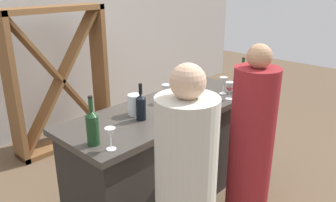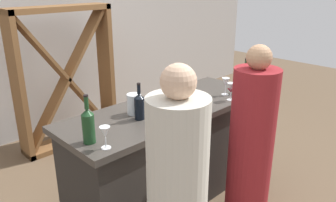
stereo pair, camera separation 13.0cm
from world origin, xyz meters
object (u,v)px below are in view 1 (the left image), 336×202
wine_bottle_second_left_near_black (141,106)px  wine_glass_far_left (166,90)px  person_left_guest (185,200)px  wine_glass_near_right (224,82)px  wine_bottle_center_olive_green (242,78)px  wine_glass_far_center (175,78)px  wine_glass_near_center (110,134)px  person_center_guest (251,141)px  wine_glass_near_left (230,88)px  wine_bottle_leftmost_olive_green (92,126)px  wine_rack (60,80)px  water_pitcher (135,105)px

wine_bottle_second_left_near_black → wine_glass_far_left: wine_bottle_second_left_near_black is taller
wine_glass_far_left → person_left_guest: 1.16m
wine_glass_near_right → wine_bottle_center_olive_green: bearing=-21.8°
wine_glass_far_center → wine_glass_near_center: bearing=-156.0°
person_center_guest → wine_glass_far_left: bearing=15.8°
wine_glass_near_left → person_left_guest: bearing=-157.3°
wine_glass_far_center → person_center_guest: 0.96m
wine_bottle_second_left_near_black → wine_glass_far_left: (0.41, 0.13, 0.01)m
wine_bottle_leftmost_olive_green → wine_glass_near_left: size_ratio=2.10×
wine_rack → wine_bottle_center_olive_green: (0.85, -1.87, 0.21)m
wine_glass_near_center → person_left_guest: person_left_guest is taller
wine_glass_far_left → water_pitcher: 0.37m
wine_bottle_second_left_near_black → wine_glass_near_center: (-0.46, -0.22, -0.00)m
wine_glass_near_left → person_left_guest: (-1.17, -0.49, -0.31)m
wine_bottle_center_olive_green → person_center_guest: person_center_guest is taller
wine_glass_near_left → wine_glass_near_center: 1.31m
wine_bottle_center_olive_green → wine_glass_far_center: size_ratio=1.93×
wine_bottle_second_left_near_black → person_center_guest: (0.67, -0.58, -0.34)m
wine_rack → person_left_guest: wine_rack is taller
person_center_guest → person_left_guest: bearing=93.2°
wine_rack → wine_bottle_second_left_near_black: wine_rack is taller
wine_rack → wine_glass_far_left: (0.13, -1.56, 0.20)m
wine_glass_far_center → person_left_guest: person_left_guest is taller
wine_rack → person_center_guest: size_ratio=1.11×
wine_glass_near_center → wine_glass_far_center: wine_glass_far_center is taller
wine_rack → person_center_guest: (0.39, -2.27, -0.14)m
person_left_guest → wine_bottle_center_olive_green: bearing=-49.6°
wine_bottle_leftmost_olive_green → wine_glass_far_left: size_ratio=2.09×
wine_bottle_leftmost_olive_green → wine_glass_far_center: bearing=17.6°
wine_glass_near_right → water_pitcher: size_ratio=0.98×
wine_glass_far_left → water_pitcher: size_ratio=0.97×
wine_glass_far_center → person_center_guest: (-0.05, -0.89, -0.34)m
wine_rack → wine_glass_far_left: bearing=-85.2°
wine_rack → wine_glass_near_right: (0.66, -1.79, 0.20)m
wine_bottle_leftmost_olive_green → wine_glass_far_center: 1.28m
wine_rack → wine_glass_near_left: wine_rack is taller
wine_glass_near_center → wine_glass_far_center: size_ratio=0.89×
water_pitcher → person_left_guest: bearing=-113.2°
wine_glass_far_left → person_left_guest: person_left_guest is taller
wine_rack → wine_glass_near_left: bearing=-73.4°
wine_glass_near_left → wine_glass_far_left: bearing=141.0°
wine_bottle_center_olive_green → wine_glass_far_left: size_ratio=2.03×
wine_glass_near_left → wine_glass_far_left: same height
wine_rack → water_pitcher: (-0.24, -1.58, 0.17)m
person_left_guest → wine_glass_near_left: bearing=-47.2°
wine_bottle_leftmost_olive_green → wine_bottle_center_olive_green: (1.62, -0.11, -0.00)m
wine_glass_near_right → wine_glass_far_center: wine_glass_far_center is taller
wine_glass_near_center → wine_glass_far_center: 1.29m
wine_bottle_center_olive_green → wine_glass_far_left: 0.79m
wine_glass_near_left → wine_glass_far_center: wine_glass_far_center is taller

